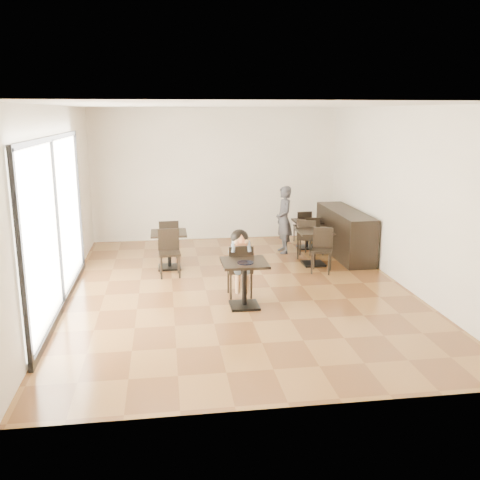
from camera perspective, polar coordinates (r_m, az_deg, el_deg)
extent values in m
cube|color=brown|center=(9.63, -0.18, -5.22)|extent=(6.00, 8.00, 0.01)
cube|color=white|center=(9.12, -0.20, 14.18)|extent=(6.00, 8.00, 0.01)
cube|color=white|center=(13.18, -2.62, 6.98)|extent=(6.00, 0.01, 3.20)
cube|color=white|center=(5.40, 5.71, -2.59)|extent=(6.00, 0.01, 3.20)
cube|color=white|center=(9.32, -18.82, 3.57)|extent=(0.01, 8.00, 3.20)
cube|color=white|center=(10.10, 16.96, 4.42)|extent=(0.01, 8.00, 3.20)
cube|color=white|center=(8.87, -19.10, 1.75)|extent=(0.04, 4.50, 2.60)
cylinder|color=black|center=(8.44, 0.58, -2.44)|extent=(0.26, 0.26, 0.02)
imported|color=#3F3E43|center=(11.98, 4.70, 2.18)|extent=(0.40, 0.57, 1.50)
cube|color=black|center=(11.99, 11.10, 0.76)|extent=(0.60, 2.40, 1.00)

